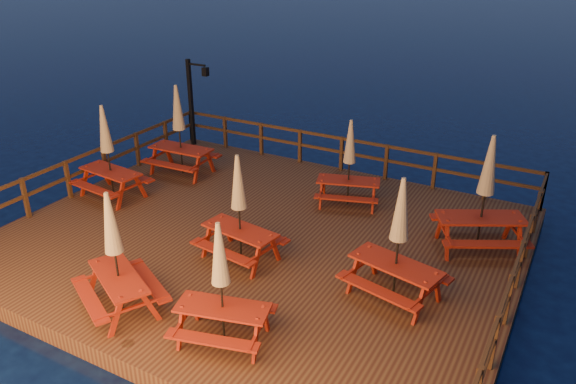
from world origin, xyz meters
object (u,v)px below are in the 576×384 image
object	(u,v)px
picnic_table_2	(485,192)
picnic_table_1	(398,238)
lamp_post	(194,95)
picnic_table_0	(107,151)

from	to	relation	value
picnic_table_2	picnic_table_1	bearing A→B (deg)	-138.82
lamp_post	picnic_table_2	bearing A→B (deg)	-14.49
lamp_post	picnic_table_1	xyz separation A→B (m)	(9.11, -5.44, -0.42)
lamp_post	picnic_table_2	world-z (taller)	lamp_post
picnic_table_0	picnic_table_1	xyz separation A→B (m)	(8.56, -0.83, -0.01)
lamp_post	picnic_table_0	size ratio (longest dim) A/B	1.13
picnic_table_0	lamp_post	bearing A→B (deg)	103.15
picnic_table_0	picnic_table_2	distance (m)	9.83
picnic_table_0	picnic_table_2	xyz separation A→B (m)	(9.63, 1.98, 0.08)
picnic_table_1	picnic_table_2	distance (m)	3.01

